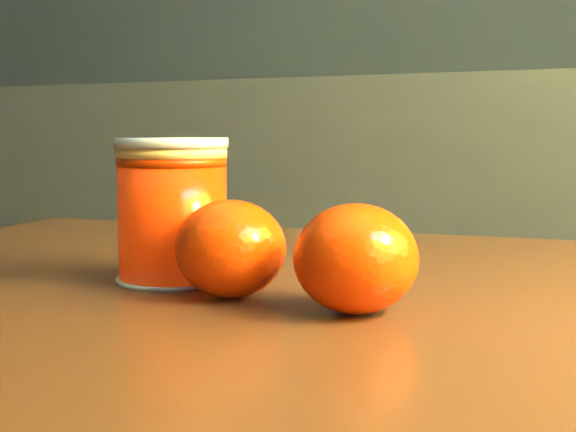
% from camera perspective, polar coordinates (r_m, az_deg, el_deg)
% --- Properties ---
extents(kitchen_counter, '(3.15, 0.60, 0.90)m').
position_cam_1_polar(kitchen_counter, '(2.23, -3.95, -2.48)').
color(kitchen_counter, '#4D4E53').
rests_on(kitchen_counter, ground).
extents(table, '(0.98, 0.75, 0.68)m').
position_cam_1_polar(table, '(0.57, 3.91, -13.99)').
color(table, '#5E3017').
rests_on(table, ground).
extents(juice_glass, '(0.08, 0.08, 0.10)m').
position_cam_1_polar(juice_glass, '(0.58, -8.21, 0.36)').
color(juice_glass, '#FF2E05').
rests_on(juice_glass, table).
extents(orange_front, '(0.09, 0.09, 0.07)m').
position_cam_1_polar(orange_front, '(0.48, 4.85, -3.03)').
color(orange_front, '#FF3A05').
rests_on(orange_front, table).
extents(orange_back, '(0.09, 0.09, 0.06)m').
position_cam_1_polar(orange_back, '(0.52, -4.10, -2.32)').
color(orange_back, '#FF3A05').
rests_on(orange_back, table).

